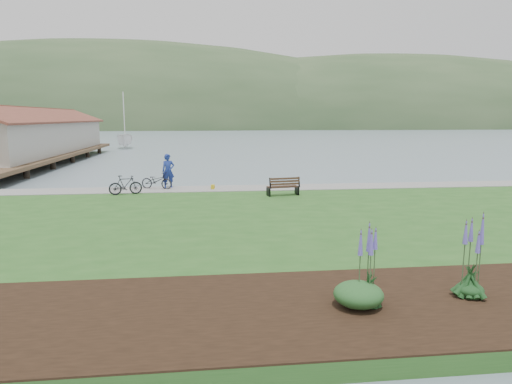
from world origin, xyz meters
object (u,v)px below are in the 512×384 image
Objects in this scene: sailboat at (126,148)px; person at (168,168)px; bicycle_a at (157,181)px; park_bench at (283,186)px.

person is at bearing -83.19° from sailboat.
bicycle_a is (-0.64, -0.30, -0.67)m from person.
park_bench is 46.99m from sailboat.
person is 42.18m from sailboat.
park_bench is 6.97m from person.
park_bench is at bearing -44.07° from person.
park_bench reaches higher than bicycle_a.
park_bench is 0.93× the size of bicycle_a.
person is 1.25× the size of bicycle_a.
sailboat is (-15.18, 44.46, -0.90)m from park_bench.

